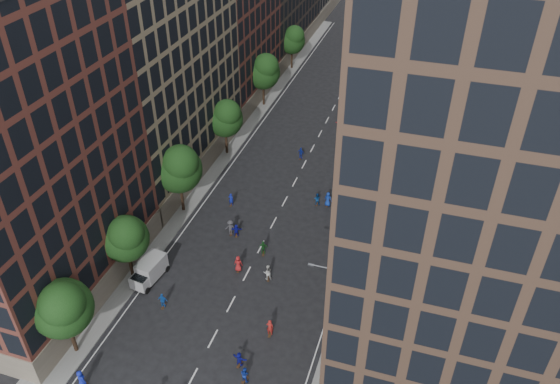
# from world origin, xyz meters

# --- Properties ---
(ground) EXTENTS (240.00, 240.00, 0.00)m
(ground) POSITION_xyz_m (0.00, 40.00, 0.00)
(ground) COLOR black
(ground) RESTS_ON ground
(sidewalk_left) EXTENTS (4.00, 105.00, 0.15)m
(sidewalk_left) POSITION_xyz_m (-12.00, 47.50, 0.07)
(sidewalk_left) COLOR slate
(sidewalk_left) RESTS_ON ground
(sidewalk_right) EXTENTS (4.00, 105.00, 0.15)m
(sidewalk_right) POSITION_xyz_m (12.00, 47.50, 0.07)
(sidewalk_right) COLOR slate
(sidewalk_right) RESTS_ON ground
(bldg_left_a) EXTENTS (14.00, 22.00, 30.00)m
(bldg_left_a) POSITION_xyz_m (-19.00, 11.00, 15.00)
(bldg_left_a) COLOR #592A22
(bldg_left_a) RESTS_ON ground
(bldg_left_b) EXTENTS (14.00, 26.00, 34.00)m
(bldg_left_b) POSITION_xyz_m (-19.00, 35.00, 17.00)
(bldg_left_b) COLOR #7F6F53
(bldg_left_b) RESTS_ON ground
(bldg_left_c) EXTENTS (14.00, 20.00, 28.00)m
(bldg_left_c) POSITION_xyz_m (-19.00, 58.00, 14.00)
(bldg_left_c) COLOR #592A22
(bldg_left_c) RESTS_ON ground
(bldg_right_a) EXTENTS (14.00, 30.00, 36.00)m
(bldg_right_a) POSITION_xyz_m (19.00, 15.00, 18.00)
(bldg_right_a) COLOR #402D22
(bldg_right_a) RESTS_ON ground
(bldg_right_b) EXTENTS (14.00, 28.00, 33.00)m
(bldg_right_b) POSITION_xyz_m (19.00, 44.00, 16.50)
(bldg_right_b) COLOR #6D665A
(bldg_right_b) RESTS_ON ground
(tree_left_0) EXTENTS (5.20, 5.20, 8.83)m
(tree_left_0) POSITION_xyz_m (-11.01, 3.85, 5.96)
(tree_left_0) COLOR black
(tree_left_0) RESTS_ON ground
(tree_left_1) EXTENTS (4.80, 4.80, 8.21)m
(tree_left_1) POSITION_xyz_m (-11.02, 13.86, 5.55)
(tree_left_1) COLOR black
(tree_left_1) RESTS_ON ground
(tree_left_2) EXTENTS (5.60, 5.60, 9.45)m
(tree_left_2) POSITION_xyz_m (-10.99, 25.83, 6.36)
(tree_left_2) COLOR black
(tree_left_2) RESTS_ON ground
(tree_left_3) EXTENTS (5.00, 5.00, 8.58)m
(tree_left_3) POSITION_xyz_m (-11.02, 39.85, 5.82)
(tree_left_3) COLOR black
(tree_left_3) RESTS_ON ground
(tree_left_4) EXTENTS (5.40, 5.40, 9.08)m
(tree_left_4) POSITION_xyz_m (-11.00, 55.84, 6.10)
(tree_left_4) COLOR black
(tree_left_4) RESTS_ON ground
(tree_left_5) EXTENTS (4.80, 4.80, 8.33)m
(tree_left_5) POSITION_xyz_m (-11.02, 71.86, 5.68)
(tree_left_5) COLOR black
(tree_left_5) RESTS_ON ground
(tree_right_a) EXTENTS (5.00, 5.00, 8.39)m
(tree_right_a) POSITION_xyz_m (11.38, 47.85, 5.63)
(tree_right_a) COLOR black
(tree_right_a) RESTS_ON ground
(tree_right_b) EXTENTS (5.20, 5.20, 8.83)m
(tree_right_b) POSITION_xyz_m (11.39, 67.85, 5.96)
(tree_right_b) COLOR black
(tree_right_b) RESTS_ON ground
(streetlamp_near) EXTENTS (2.64, 0.22, 9.06)m
(streetlamp_near) POSITION_xyz_m (10.37, 12.00, 5.17)
(streetlamp_near) COLOR #595B60
(streetlamp_near) RESTS_ON ground
(streetlamp_far) EXTENTS (2.64, 0.22, 9.06)m
(streetlamp_far) POSITION_xyz_m (10.37, 45.00, 5.17)
(streetlamp_far) COLOR #595B60
(streetlamp_far) RESTS_ON ground
(cargo_van) EXTENTS (2.54, 4.53, 2.30)m
(cargo_van) POSITION_xyz_m (-9.29, 14.23, 1.21)
(cargo_van) COLOR #B3B2B4
(cargo_van) RESTS_ON ground
(skater_0) EXTENTS (1.06, 0.88, 1.85)m
(skater_0) POSITION_xyz_m (-8.50, 1.00, 0.93)
(skater_0) COLOR #1421A8
(skater_0) RESTS_ON ground
(skater_2) EXTENTS (0.92, 0.81, 1.59)m
(skater_2) POSITION_xyz_m (4.43, 5.70, 0.80)
(skater_2) COLOR navy
(skater_2) RESTS_ON ground
(skater_4) EXTENTS (1.00, 0.46, 1.67)m
(skater_4) POSITION_xyz_m (-6.19, 11.18, 0.84)
(skater_4) COLOR blue
(skater_4) RESTS_ON ground
(skater_5) EXTENTS (1.44, 0.68, 1.49)m
(skater_5) POSITION_xyz_m (3.41, 7.05, 0.75)
(skater_5) COLOR #11138F
(skater_5) RESTS_ON ground
(skater_6) EXTENTS (0.97, 0.69, 1.85)m
(skater_6) POSITION_xyz_m (-1.01, 18.20, 0.93)
(skater_6) COLOR #AF1D1F
(skater_6) RESTS_ON ground
(skater_7) EXTENTS (0.70, 0.48, 1.84)m
(skater_7) POSITION_xyz_m (4.90, 11.08, 0.92)
(skater_7) COLOR #AA201C
(skater_7) RESTS_ON ground
(skater_8) EXTENTS (1.09, 1.00, 1.83)m
(skater_8) POSITION_xyz_m (2.36, 17.90, 0.91)
(skater_8) COLOR silver
(skater_8) RESTS_ON ground
(skater_9) EXTENTS (1.37, 1.03, 1.89)m
(skater_9) POSITION_xyz_m (-4.02, 23.55, 0.94)
(skater_9) COLOR #3C3B3F
(skater_9) RESTS_ON ground
(skater_10) EXTENTS (1.07, 0.59, 1.74)m
(skater_10) POSITION_xyz_m (0.67, 21.47, 0.87)
(skater_10) COLOR #1A581F
(skater_10) RESTS_ON ground
(skater_11) EXTENTS (1.46, 0.79, 1.50)m
(skater_11) POSITION_xyz_m (-3.32, 23.51, 0.75)
(skater_11) COLOR #121499
(skater_11) RESTS_ON ground
(skater_12) EXTENTS (0.99, 0.71, 1.89)m
(skater_12) POSITION_xyz_m (5.30, 32.25, 0.95)
(skater_12) COLOR #13329B
(skater_12) RESTS_ON ground
(skater_13) EXTENTS (0.62, 0.42, 1.68)m
(skater_13) POSITION_xyz_m (-6.05, 28.75, 0.84)
(skater_13) COLOR #13219E
(skater_13) RESTS_ON ground
(skater_14) EXTENTS (0.84, 0.69, 1.58)m
(skater_14) POSITION_xyz_m (3.97, 32.08, 0.79)
(skater_14) COLOR #11438F
(skater_14) RESTS_ON ground
(skater_15) EXTENTS (1.24, 0.89, 1.73)m
(skater_15) POSITION_xyz_m (6.79, 37.87, 0.86)
(skater_15) COLOR #1720BD
(skater_15) RESTS_ON ground
(skater_16) EXTENTS (1.06, 0.61, 1.70)m
(skater_16) POSITION_xyz_m (-0.84, 41.78, 0.85)
(skater_16) COLOR #1428A6
(skater_16) RESTS_ON ground
(skater_17) EXTENTS (1.64, 1.01, 1.69)m
(skater_17) POSITION_xyz_m (2.53, 52.00, 0.84)
(skater_17) COLOR maroon
(skater_17) RESTS_ON ground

